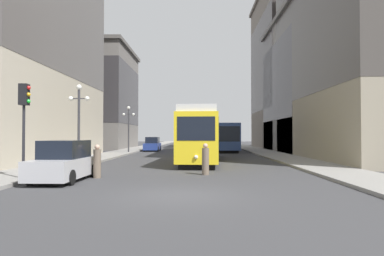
{
  "coord_description": "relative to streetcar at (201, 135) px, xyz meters",
  "views": [
    {
      "loc": [
        0.74,
        -11.58,
        2.05
      ],
      "look_at": [
        0.27,
        10.03,
        2.52
      ],
      "focal_mm": 31.67,
      "sensor_mm": 36.0,
      "label": 1
    }
  ],
  "objects": [
    {
      "name": "ground_plane",
      "position": [
        -0.91,
        -15.12,
        -2.1
      ],
      "size": [
        200.0,
        200.0,
        0.0
      ],
      "primitive_type": "plane",
      "color": "#38383A"
    },
    {
      "name": "sidewalk_left",
      "position": [
        -9.2,
        24.88,
        -2.03
      ],
      "size": [
        3.26,
        120.0,
        0.15
      ],
      "primitive_type": "cube",
      "color": "gray",
      "rests_on": "ground"
    },
    {
      "name": "sidewalk_right",
      "position": [
        7.39,
        24.88,
        -2.03
      ],
      "size": [
        3.26,
        120.0,
        0.15
      ],
      "primitive_type": "cube",
      "color": "gray",
      "rests_on": "ground"
    },
    {
      "name": "streetcar",
      "position": [
        0.0,
        0.0,
        0.0
      ],
      "size": [
        3.31,
        14.55,
        3.89
      ],
      "rotation": [
        0.0,
        0.0,
        -0.05
      ],
      "color": "black",
      "rests_on": "ground"
    },
    {
      "name": "transit_bus",
      "position": [
        2.95,
        17.28,
        -0.15
      ],
      "size": [
        3.06,
        12.82,
        3.45
      ],
      "rotation": [
        0.0,
        0.0,
        0.04
      ],
      "color": "black",
      "rests_on": "ground"
    },
    {
      "name": "parked_car_left_near",
      "position": [
        -6.27,
        -11.51,
        -1.26
      ],
      "size": [
        1.91,
        4.4,
        1.82
      ],
      "rotation": [
        0.0,
        0.0,
        -0.01
      ],
      "color": "black",
      "rests_on": "ground"
    },
    {
      "name": "parked_car_left_mid",
      "position": [
        -6.27,
        17.28,
        -1.26
      ],
      "size": [
        1.93,
        4.75,
        1.82
      ],
      "rotation": [
        0.0,
        0.0,
        0.01
      ],
      "color": "black",
      "rests_on": "ground"
    },
    {
      "name": "pedestrian_crossing_near",
      "position": [
        0.15,
        -9.14,
        -1.34
      ],
      "size": [
        0.37,
        0.37,
        1.63
      ],
      "rotation": [
        0.0,
        0.0,
        6.01
      ],
      "color": "#6B5B4C",
      "rests_on": "ground"
    },
    {
      "name": "pedestrian_crossing_far",
      "position": [
        -5.08,
        -10.52,
        -1.35
      ],
      "size": [
        0.36,
        0.36,
        1.61
      ],
      "rotation": [
        0.0,
        0.0,
        3.16
      ],
      "color": "#6B5B4C",
      "rests_on": "ground"
    },
    {
      "name": "traffic_light_near_left",
      "position": [
        -7.95,
        -11.84,
        1.28
      ],
      "size": [
        0.47,
        0.36,
        4.19
      ],
      "color": "#232328",
      "rests_on": "sidewalk_left"
    },
    {
      "name": "lamp_post_left_near",
      "position": [
        -8.17,
        -4.43,
        1.53
      ],
      "size": [
        1.41,
        0.36,
        5.28
      ],
      "color": "#333338",
      "rests_on": "sidewalk_left"
    },
    {
      "name": "lamp_post_left_far",
      "position": [
        -8.17,
        11.39,
        1.48
      ],
      "size": [
        1.41,
        0.36,
        5.19
      ],
      "color": "#333338",
      "rests_on": "sidewalk_left"
    },
    {
      "name": "building_left_midblock",
      "position": [
        -17.08,
        24.74,
        5.77
      ],
      "size": [
        13.09,
        14.91,
        15.35
      ],
      "color": "slate",
      "rests_on": "ground"
    },
    {
      "name": "building_right_corner",
      "position": [
        15.45,
        3.13,
        9.29
      ],
      "size": [
        13.47,
        21.5,
        22.15
      ],
      "color": "gray",
      "rests_on": "ground"
    },
    {
      "name": "building_right_midblock",
      "position": [
        15.79,
        24.45,
        9.98
      ],
      "size": [
        14.16,
        17.93,
        23.47
      ],
      "color": "slate",
      "rests_on": "ground"
    },
    {
      "name": "building_right_far",
      "position": [
        15.24,
        14.34,
        6.13
      ],
      "size": [
        13.05,
        15.65,
        16.05
      ],
      "color": "gray",
      "rests_on": "ground"
    }
  ]
}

